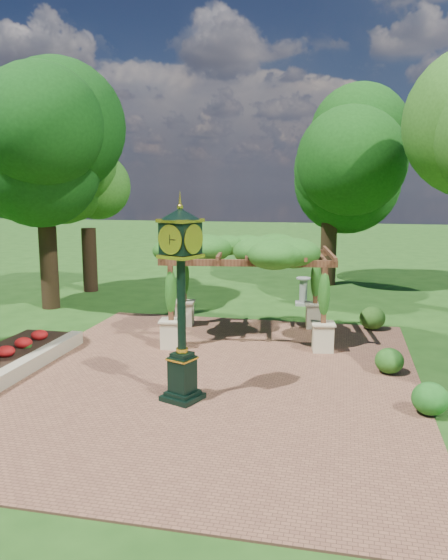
# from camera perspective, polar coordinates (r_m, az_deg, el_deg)

# --- Properties ---
(ground) EXTENTS (120.00, 120.00, 0.00)m
(ground) POSITION_cam_1_polar(r_m,az_deg,el_deg) (12.73, -2.48, -11.70)
(ground) COLOR #1E4714
(ground) RESTS_ON ground
(brick_plaza) EXTENTS (10.00, 12.00, 0.04)m
(brick_plaza) POSITION_cam_1_polar(r_m,az_deg,el_deg) (13.63, -1.38, -10.13)
(brick_plaza) COLOR brown
(brick_plaza) RESTS_ON ground
(border_wall) EXTENTS (0.35, 5.00, 0.40)m
(border_wall) POSITION_cam_1_polar(r_m,az_deg,el_deg) (14.88, -19.53, -8.25)
(border_wall) COLOR #C6B793
(border_wall) RESTS_ON ground
(flower_bed) EXTENTS (1.50, 5.00, 0.36)m
(flower_bed) POSITION_cam_1_polar(r_m,az_deg,el_deg) (15.37, -22.40, -7.93)
(flower_bed) COLOR red
(flower_bed) RESTS_ON ground
(pedestal_clock) EXTENTS (1.09, 1.09, 4.26)m
(pedestal_clock) POSITION_cam_1_polar(r_m,az_deg,el_deg) (11.59, -4.51, -0.72)
(pedestal_clock) COLOR black
(pedestal_clock) RESTS_ON brick_plaza
(pergola) EXTENTS (5.42, 3.83, 3.17)m
(pergola) POSITION_cam_1_polar(r_m,az_deg,el_deg) (16.55, 2.56, 2.64)
(pergola) COLOR beige
(pergola) RESTS_ON brick_plaza
(sundial) EXTENTS (0.67, 0.67, 1.10)m
(sundial) POSITION_cam_1_polar(r_m,az_deg,el_deg) (21.85, 8.29, -1.35)
(sundial) COLOR gray
(sundial) RESTS_ON ground
(shrub_front) EXTENTS (0.89, 0.89, 0.67)m
(shrub_front) POSITION_cam_1_polar(r_m,az_deg,el_deg) (12.16, 20.74, -11.52)
(shrub_front) COLOR #1D5D1A
(shrub_front) RESTS_ON brick_plaza
(shrub_mid) EXTENTS (0.86, 0.86, 0.64)m
(shrub_mid) POSITION_cam_1_polar(r_m,az_deg,el_deg) (14.36, 16.89, -8.08)
(shrub_mid) COLOR #235618
(shrub_mid) RESTS_ON brick_plaza
(shrub_back) EXTENTS (0.87, 0.87, 0.75)m
(shrub_back) POSITION_cam_1_polar(r_m,az_deg,el_deg) (18.48, 15.25, -3.86)
(shrub_back) COLOR #2D5A1A
(shrub_back) RESTS_ON brick_plaza
(tree_west_near) EXTENTS (4.66, 4.66, 8.13)m
(tree_west_near) POSITION_cam_1_polar(r_m,az_deg,el_deg) (21.78, -18.36, 11.72)
(tree_west_near) COLOR #322114
(tree_west_near) RESTS_ON ground
(tree_west_far) EXTENTS (3.58, 3.58, 7.30)m
(tree_west_far) POSITION_cam_1_polar(r_m,az_deg,el_deg) (24.90, -14.19, 10.24)
(tree_west_far) COLOR black
(tree_west_far) RESTS_ON ground
(tree_north) EXTENTS (4.83, 4.83, 8.74)m
(tree_north) POSITION_cam_1_polar(r_m,az_deg,el_deg) (26.32, 11.16, 12.51)
(tree_north) COLOR #322314
(tree_north) RESTS_ON ground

